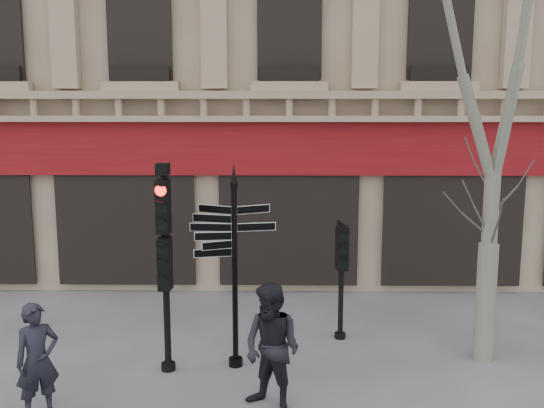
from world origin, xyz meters
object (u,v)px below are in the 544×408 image
(plane_tree, at_px, (502,28))
(traffic_signal_secondary, at_px, (342,260))
(pedestrian_a, at_px, (37,361))
(pedestrian_b, at_px, (272,348))
(fingerpost, at_px, (234,232))
(traffic_signal_main, at_px, (165,242))

(plane_tree, bearing_deg, traffic_signal_secondary, 158.51)
(pedestrian_a, relative_size, pedestrian_b, 0.89)
(fingerpost, bearing_deg, pedestrian_a, -148.31)
(pedestrian_b, bearing_deg, plane_tree, 61.73)
(pedestrian_b, bearing_deg, traffic_signal_main, 178.40)
(traffic_signal_secondary, bearing_deg, plane_tree, -32.03)
(traffic_signal_secondary, xyz_separation_m, pedestrian_b, (-1.33, -2.90, -0.62))
(traffic_signal_main, distance_m, plane_tree, 6.74)
(traffic_signal_main, bearing_deg, fingerpost, 12.63)
(pedestrian_a, bearing_deg, traffic_signal_secondary, -3.74)
(traffic_signal_main, bearing_deg, traffic_signal_secondary, 28.56)
(traffic_signal_secondary, relative_size, pedestrian_b, 1.16)
(traffic_signal_secondary, relative_size, pedestrian_a, 1.31)
(fingerpost, relative_size, traffic_signal_main, 0.99)
(fingerpost, relative_size, pedestrian_a, 2.07)
(fingerpost, xyz_separation_m, traffic_signal_secondary, (2.00, 1.32, -0.83))
(plane_tree, relative_size, pedestrian_a, 4.78)
(fingerpost, height_order, traffic_signal_secondary, fingerpost)
(pedestrian_a, bearing_deg, traffic_signal_main, 7.97)
(plane_tree, bearing_deg, pedestrian_a, -163.56)
(traffic_signal_main, height_order, pedestrian_a, traffic_signal_main)
(fingerpost, distance_m, pedestrian_a, 3.69)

